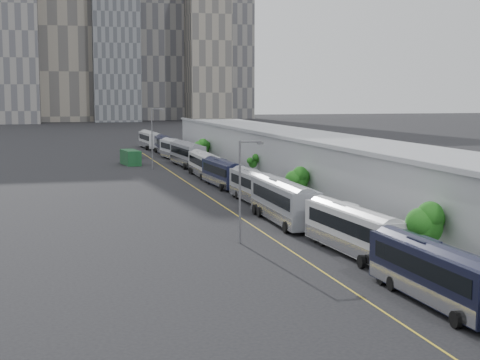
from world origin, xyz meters
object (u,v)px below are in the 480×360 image
object	(u,v)px
bus_5	(223,175)
bus_9	(164,146)
bus_2	(353,234)
street_lamp_far	(153,135)
bus_3	(284,205)
suv	(134,154)
bus_8	(175,151)
bus_7	(187,156)
shipping_container	(131,157)
bus_1	(435,278)
bus_10	(150,141)
bus_6	(204,166)
street_lamp_near	(242,184)
bus_4	(255,189)

from	to	relation	value
bus_5	bus_9	bearing A→B (deg)	86.41
bus_2	street_lamp_far	world-z (taller)	street_lamp_far
bus_3	suv	bearing A→B (deg)	95.25
bus_8	bus_5	bearing A→B (deg)	-96.25
bus_7	street_lamp_far	size ratio (longest dim) A/B	1.44
bus_2	bus_3	distance (m)	14.23
bus_9	shipping_container	distance (m)	23.51
bus_1	bus_2	world-z (taller)	bus_2
bus_2	bus_10	size ratio (longest dim) A/B	0.95
bus_6	bus_5	bearing A→B (deg)	-89.39
bus_9	shipping_container	bearing A→B (deg)	-112.07
bus_2	shipping_container	size ratio (longest dim) A/B	1.96
bus_6	street_lamp_near	bearing A→B (deg)	-97.17
bus_2	bus_5	bearing A→B (deg)	87.03
bus_7	street_lamp_near	size ratio (longest dim) A/B	1.68
bus_9	bus_7	bearing A→B (deg)	-89.63
bus_3	suv	distance (m)	73.97
street_lamp_far	shipping_container	xyz separation A→B (m)	(-2.82, 8.41, -4.34)
bus_10	street_lamp_far	xyz separation A→B (m)	(-5.21, -45.37, 3.96)
bus_3	bus_5	distance (m)	27.89
bus_7	street_lamp_near	distance (m)	64.31
bus_6	street_lamp_far	distance (m)	14.20
shipping_container	bus_9	bearing A→B (deg)	60.36
street_lamp_far	suv	size ratio (longest dim) A/B	1.74
bus_6	suv	xyz separation A→B (m)	(-6.65, 33.46, -0.73)
bus_9	bus_5	bearing A→B (deg)	-89.86
bus_6	bus_8	xyz separation A→B (m)	(0.36, 28.63, 0.07)
bus_8	suv	distance (m)	8.55
bus_10	bus_2	bearing A→B (deg)	-92.43
street_lamp_near	suv	size ratio (longest dim) A/B	1.49
bus_2	bus_10	world-z (taller)	bus_10
bus_4	shipping_container	bearing A→B (deg)	98.76
bus_1	bus_6	world-z (taller)	bus_6
bus_2	suv	size ratio (longest dim) A/B	2.25
bus_2	bus_9	size ratio (longest dim) A/B	1.02
bus_4	bus_5	size ratio (longest dim) A/B	1.01
bus_7	bus_8	xyz separation A→B (m)	(0.04, 13.16, -0.14)
bus_4	bus_7	world-z (taller)	bus_7
bus_2	bus_9	world-z (taller)	bus_2
bus_1	bus_7	world-z (taller)	bus_7
bus_8	street_lamp_near	world-z (taller)	street_lamp_near
bus_8	street_lamp_near	xyz separation A→B (m)	(-6.98, -77.02, 3.30)
suv	shipping_container	bearing A→B (deg)	-94.19
bus_10	bus_8	bearing A→B (deg)	-91.10
bus_9	shipping_container	xyz separation A→B (m)	(-9.05, -21.70, -0.28)
bus_5	street_lamp_far	world-z (taller)	street_lamp_far
street_lamp_near	shipping_container	xyz separation A→B (m)	(-2.01, 69.08, -3.62)
bus_9	shipping_container	size ratio (longest dim) A/B	1.93
street_lamp_far	bus_5	bearing A→B (deg)	-76.74
bus_4	bus_10	world-z (taller)	bus_10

